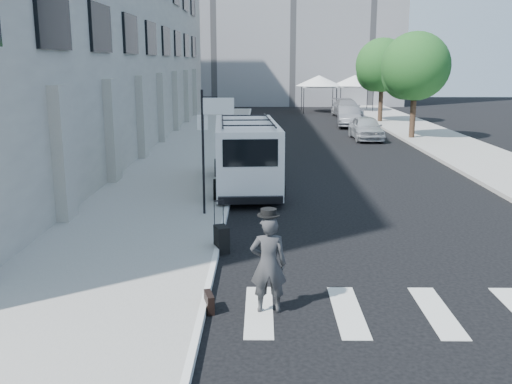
{
  "coord_description": "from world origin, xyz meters",
  "views": [
    {
      "loc": [
        -0.95,
        -12.54,
        4.41
      ],
      "look_at": [
        -1.1,
        0.95,
        1.3
      ],
      "focal_mm": 40.0,
      "sensor_mm": 36.0,
      "label": 1
    }
  ],
  "objects_px": {
    "briefcase": "(209,302)",
    "parked_car_a": "(366,128)",
    "cargo_van": "(246,154)",
    "parked_car_b": "(349,117)",
    "parked_car_c": "(347,108)",
    "suitcase": "(222,239)",
    "businessman": "(268,264)"
  },
  "relations": [
    {
      "from": "cargo_van",
      "to": "parked_car_b",
      "type": "height_order",
      "value": "cargo_van"
    },
    {
      "from": "suitcase",
      "to": "parked_car_b",
      "type": "relative_size",
      "value": 0.29
    },
    {
      "from": "parked_car_b",
      "to": "parked_car_c",
      "type": "distance_m",
      "value": 6.99
    },
    {
      "from": "suitcase",
      "to": "parked_car_a",
      "type": "bearing_deg",
      "value": 49.72
    },
    {
      "from": "briefcase",
      "to": "parked_car_a",
      "type": "height_order",
      "value": "parked_car_a"
    },
    {
      "from": "parked_car_a",
      "to": "suitcase",
      "type": "bearing_deg",
      "value": -109.86
    },
    {
      "from": "parked_car_c",
      "to": "businessman",
      "type": "bearing_deg",
      "value": -103.69
    },
    {
      "from": "cargo_van",
      "to": "parked_car_c",
      "type": "bearing_deg",
      "value": 70.33
    },
    {
      "from": "cargo_van",
      "to": "parked_car_c",
      "type": "height_order",
      "value": "cargo_van"
    },
    {
      "from": "briefcase",
      "to": "parked_car_c",
      "type": "bearing_deg",
      "value": 62.68
    },
    {
      "from": "briefcase",
      "to": "parked_car_b",
      "type": "xyz_separation_m",
      "value": [
        6.9,
        29.74,
        0.51
      ]
    },
    {
      "from": "briefcase",
      "to": "parked_car_a",
      "type": "relative_size",
      "value": 0.11
    },
    {
      "from": "cargo_van",
      "to": "parked_car_c",
      "type": "relative_size",
      "value": 1.33
    },
    {
      "from": "businessman",
      "to": "cargo_van",
      "type": "bearing_deg",
      "value": -87.38
    },
    {
      "from": "briefcase",
      "to": "cargo_van",
      "type": "xyz_separation_m",
      "value": [
        0.38,
        10.13,
        1.05
      ]
    },
    {
      "from": "businessman",
      "to": "parked_car_a",
      "type": "bearing_deg",
      "value": -105.41
    },
    {
      "from": "briefcase",
      "to": "parked_car_b",
      "type": "distance_m",
      "value": 30.54
    },
    {
      "from": "parked_car_a",
      "to": "parked_car_c",
      "type": "height_order",
      "value": "parked_car_c"
    },
    {
      "from": "cargo_van",
      "to": "suitcase",
      "type": "bearing_deg",
      "value": -97.35
    },
    {
      "from": "parked_car_a",
      "to": "parked_car_b",
      "type": "xyz_separation_m",
      "value": [
        0.0,
        6.67,
        0.01
      ]
    },
    {
      "from": "suitcase",
      "to": "parked_car_a",
      "type": "relative_size",
      "value": 0.31
    },
    {
      "from": "cargo_van",
      "to": "parked_car_b",
      "type": "bearing_deg",
      "value": 67.47
    },
    {
      "from": "suitcase",
      "to": "cargo_van",
      "type": "xyz_separation_m",
      "value": [
        0.39,
        6.88,
        0.9
      ]
    },
    {
      "from": "parked_car_a",
      "to": "parked_car_c",
      "type": "xyz_separation_m",
      "value": [
        0.86,
        13.61,
        0.02
      ]
    },
    {
      "from": "cargo_van",
      "to": "parked_car_b",
      "type": "relative_size",
      "value": 1.54
    },
    {
      "from": "cargo_van",
      "to": "parked_car_a",
      "type": "xyz_separation_m",
      "value": [
        6.52,
        12.94,
        -0.54
      ]
    },
    {
      "from": "businessman",
      "to": "parked_car_c",
      "type": "height_order",
      "value": "businessman"
    },
    {
      "from": "parked_car_a",
      "to": "parked_car_c",
      "type": "distance_m",
      "value": 13.64
    },
    {
      "from": "parked_car_a",
      "to": "briefcase",
      "type": "bearing_deg",
      "value": -107.31
    },
    {
      "from": "businessman",
      "to": "briefcase",
      "type": "xyz_separation_m",
      "value": [
        -1.06,
        0.0,
        -0.73
      ]
    },
    {
      "from": "parked_car_b",
      "to": "parked_car_c",
      "type": "relative_size",
      "value": 0.86
    },
    {
      "from": "briefcase",
      "to": "businessman",
      "type": "bearing_deg",
      "value": -15.37
    }
  ]
}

